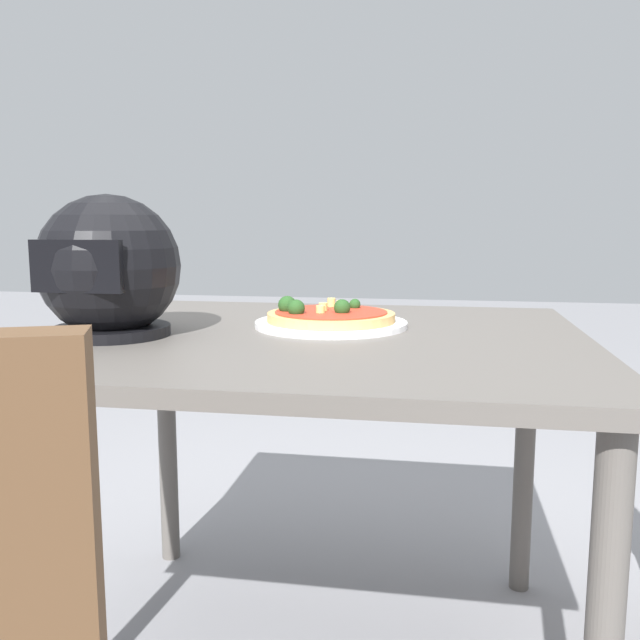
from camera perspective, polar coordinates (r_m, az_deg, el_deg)
dining_table at (r=1.35m, az=-0.98°, el=-4.54°), size 1.08×0.95×0.73m
pizza_plate at (r=1.41m, az=0.94°, el=-0.34°), size 0.32×0.32×0.01m
pizza at (r=1.41m, az=0.76°, el=0.41°), size 0.27×0.27×0.05m
motorcycle_helmet at (r=1.34m, az=-17.41°, el=4.14°), size 0.27×0.27×0.27m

